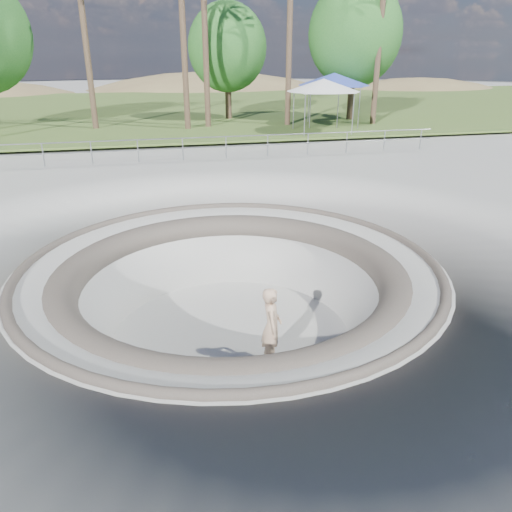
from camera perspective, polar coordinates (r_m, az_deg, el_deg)
The scene contains 11 objects.
ground at distance 12.22m, azimuth -2.96°, elevation -1.01°, with size 180.00×180.00×0.00m, color #999994.
skate_bowl at distance 13.06m, azimuth -2.80°, elevation -8.39°, with size 14.00×14.00×4.10m.
grass_strip at distance 45.33m, azimuth -11.01°, elevation 16.22°, with size 180.00×36.00×0.12m.
distant_hills at distance 69.48m, azimuth -8.37°, elevation 12.41°, with size 103.20×45.00×28.60m.
safety_railing at distance 23.50m, azimuth -8.36°, elevation 12.02°, with size 25.00×0.06×1.03m.
skateboard at distance 11.81m, azimuth 1.74°, elevation -12.07°, with size 0.89×0.41×0.09m.
skater at distance 11.29m, azimuth 1.79°, elevation -8.04°, with size 0.69×0.45×1.89m, color tan.
canopy_white at distance 31.05m, azimuth 7.71°, elevation 18.76°, with size 6.02×6.02×3.05m.
canopy_blue at distance 34.14m, azimuth 8.92°, elevation 19.32°, with size 6.15×6.15×3.25m.
bushy_tree_mid at distance 37.17m, azimuth -3.30°, elevation 22.69°, with size 5.41×4.92×7.81m.
bushy_tree_right at distance 37.36m, azimuth 11.27°, elevation 23.62°, with size 6.35×5.77×9.16m.
Camera 1 is at (-1.91, -11.05, 4.87)m, focal length 35.00 mm.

